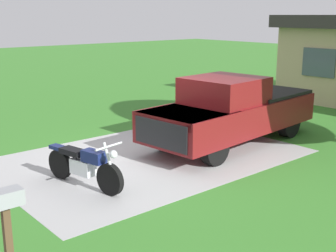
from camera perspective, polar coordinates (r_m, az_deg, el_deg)
name	(u,v)px	position (r m, az deg, el deg)	size (l,w,h in m)	color
ground_plane	(150,157)	(11.39, -2.32, -3.96)	(80.00, 80.00, 0.00)	#377729
driveway_pad	(150,157)	(11.39, -2.32, -3.95)	(5.04, 7.49, 0.01)	#A5A5A5
motorcycle	(84,165)	(9.50, -10.66, -4.92)	(2.19, 0.80, 1.09)	black
pickup_truck	(233,110)	(12.52, 8.34, 2.07)	(2.51, 5.78, 1.90)	black
mailbox	(5,210)	(6.45, -20.07, -10.09)	(0.26, 0.48, 1.26)	#4C3823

